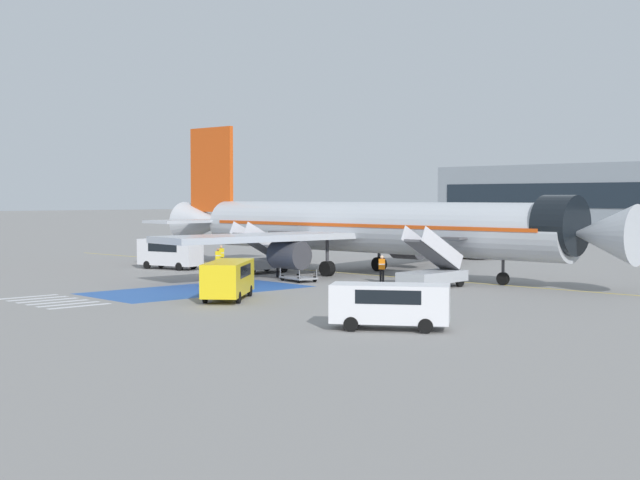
# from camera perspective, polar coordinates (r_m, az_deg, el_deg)

# --- Properties ---
(ground_plane) EXTENTS (600.00, 600.00, 0.00)m
(ground_plane) POSITION_cam_1_polar(r_m,az_deg,el_deg) (65.40, 2.80, -2.25)
(ground_plane) COLOR gray
(apron_leadline_yellow) EXTENTS (75.68, 5.38, 0.01)m
(apron_leadline_yellow) POSITION_cam_1_polar(r_m,az_deg,el_deg) (65.52, 3.25, -2.24)
(apron_leadline_yellow) COLOR gold
(apron_leadline_yellow) RESTS_ON ground_plane
(apron_stand_patch_blue) EXTENTS (6.88, 13.55, 0.01)m
(apron_stand_patch_blue) POSITION_cam_1_polar(r_m,az_deg,el_deg) (55.40, -7.80, -3.19)
(apron_stand_patch_blue) COLOR #2856A8
(apron_stand_patch_blue) RESTS_ON ground_plane
(apron_walkway_bar_0) EXTENTS (0.44, 3.60, 0.01)m
(apron_walkway_bar_0) POSITION_cam_1_polar(r_m,az_deg,el_deg) (53.82, -18.17, -3.47)
(apron_walkway_bar_0) COLOR silver
(apron_walkway_bar_0) RESTS_ON ground_plane
(apron_walkway_bar_1) EXTENTS (0.44, 3.60, 0.01)m
(apron_walkway_bar_1) POSITION_cam_1_polar(r_m,az_deg,el_deg) (52.74, -17.61, -3.59)
(apron_walkway_bar_1) COLOR silver
(apron_walkway_bar_1) RESTS_ON ground_plane
(apron_walkway_bar_2) EXTENTS (0.44, 3.60, 0.01)m
(apron_walkway_bar_2) POSITION_cam_1_polar(r_m,az_deg,el_deg) (51.67, -17.03, -3.71)
(apron_walkway_bar_2) COLOR silver
(apron_walkway_bar_2) RESTS_ON ground_plane
(apron_walkway_bar_3) EXTENTS (0.44, 3.60, 0.01)m
(apron_walkway_bar_3) POSITION_cam_1_polar(r_m,az_deg,el_deg) (50.60, -16.43, -3.84)
(apron_walkway_bar_3) COLOR silver
(apron_walkway_bar_3) RESTS_ON ground_plane
(apron_walkway_bar_4) EXTENTS (0.44, 3.60, 0.01)m
(apron_walkway_bar_4) POSITION_cam_1_polar(r_m,az_deg,el_deg) (49.54, -15.80, -3.97)
(apron_walkway_bar_4) COLOR silver
(apron_walkway_bar_4) RESTS_ON ground_plane
(apron_walkway_bar_5) EXTENTS (0.44, 3.60, 0.01)m
(apron_walkway_bar_5) POSITION_cam_1_polar(r_m,az_deg,el_deg) (48.48, -15.15, -4.11)
(apron_walkway_bar_5) COLOR silver
(apron_walkway_bar_5) RESTS_ON ground_plane
(airliner) EXTENTS (41.71, 31.83, 11.72)m
(airliner) POSITION_cam_1_polar(r_m,az_deg,el_deg) (65.74, 2.79, 0.84)
(airliner) COLOR #B7BCC4
(airliner) RESTS_ON ground_plane
(boarding_stairs_forward) EXTENTS (2.52, 5.35, 3.96)m
(boarding_stairs_forward) POSITION_cam_1_polar(r_m,az_deg,el_deg) (56.62, 7.25, -2.06)
(boarding_stairs_forward) COLOR #ADB2BA
(boarding_stairs_forward) RESTS_ON ground_plane
(boarding_stairs_aft) EXTENTS (2.52, 5.35, 3.92)m
(boarding_stairs_aft) POSITION_cam_1_polar(r_m,az_deg,el_deg) (67.11, -3.89, -1.29)
(boarding_stairs_aft) COLOR #ADB2BA
(boarding_stairs_aft) RESTS_ON ground_plane
(fuel_tanker) EXTENTS (9.38, 3.80, 3.25)m
(fuel_tanker) POSITION_cam_1_polar(r_m,az_deg,el_deg) (84.66, 8.23, -0.03)
(fuel_tanker) COLOR #38383D
(fuel_tanker) RESTS_ON ground_plane
(service_van_0) EXTENTS (5.16, 5.51, 2.14)m
(service_van_0) POSITION_cam_1_polar(r_m,az_deg,el_deg) (49.93, -5.90, -2.35)
(service_van_0) COLOR yellow
(service_van_0) RESTS_ON ground_plane
(service_van_1) EXTENTS (5.23, 4.57, 1.97)m
(service_van_1) POSITION_cam_1_polar(r_m,az_deg,el_deg) (38.65, 4.51, -3.99)
(service_van_1) COLOR silver
(service_van_1) RESTS_ON ground_plane
(service_van_2) EXTENTS (5.62, 3.21, 2.37)m
(service_van_2) POSITION_cam_1_polar(r_m,az_deg,el_deg) (71.60, -9.58, -0.72)
(service_van_2) COLOR silver
(service_van_2) RESTS_ON ground_plane
(baggage_cart) EXTENTS (2.81, 1.90, 0.87)m
(baggage_cart) POSITION_cam_1_polar(r_m,az_deg,el_deg) (60.37, -1.39, -2.43)
(baggage_cart) COLOR gray
(baggage_cart) RESTS_ON ground_plane
(ground_crew_0) EXTENTS (0.44, 0.48, 1.81)m
(ground_crew_0) POSITION_cam_1_polar(r_m,az_deg,el_deg) (63.40, -2.74, -1.46)
(ground_crew_0) COLOR black
(ground_crew_0) RESTS_ON ground_plane
(ground_crew_1) EXTENTS (0.41, 0.49, 1.76)m
(ground_crew_1) POSITION_cam_1_polar(r_m,az_deg,el_deg) (69.37, -6.55, -1.14)
(ground_crew_1) COLOR #191E38
(ground_crew_1) RESTS_ON ground_plane
(ground_crew_2) EXTENTS (0.48, 0.45, 1.83)m
(ground_crew_2) POSITION_cam_1_polar(r_m,az_deg,el_deg) (59.69, 3.98, -1.72)
(ground_crew_2) COLOR black
(ground_crew_2) RESTS_ON ground_plane
(ground_crew_3) EXTENTS (0.34, 0.48, 1.85)m
(ground_crew_3) POSITION_cam_1_polar(r_m,az_deg,el_deg) (71.63, -6.34, -0.96)
(ground_crew_3) COLOR #2D2D33
(ground_crew_3) RESTS_ON ground_plane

